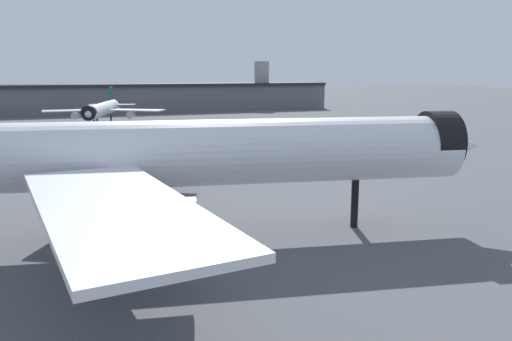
{
  "coord_description": "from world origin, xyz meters",
  "views": [
    {
      "loc": [
        -13.06,
        -47.65,
        17.45
      ],
      "look_at": [
        8.79,
        1.03,
        6.95
      ],
      "focal_mm": 35.54,
      "sensor_mm": 36.0,
      "label": 1
    }
  ],
  "objects": [
    {
      "name": "traffic_cone_near_nose",
      "position": [
        34.66,
        25.25,
        0.37
      ],
      "size": [
        0.6,
        0.6,
        0.75
      ],
      "primitive_type": "cone",
      "color": "#F2600C",
      "rests_on": "ground"
    },
    {
      "name": "airliner_far_taxiway",
      "position": [
        8.59,
        120.49,
        5.36
      ],
      "size": [
        37.42,
        42.04,
        12.17
      ],
      "rotation": [
        0.0,
        0.0,
        4.38
      ],
      "color": "silver",
      "rests_on": "ground"
    },
    {
      "name": "airliner_near_gate",
      "position": [
        0.41,
        3.13,
        8.88
      ],
      "size": [
        69.09,
        61.8,
        20.14
      ],
      "rotation": [
        0.0,
        0.0,
        -0.25
      ],
      "color": "silver",
      "rests_on": "ground"
    },
    {
      "name": "terminal_building",
      "position": [
        2.29,
        177.85,
        6.19
      ],
      "size": [
        233.31,
        37.45,
        21.86
      ],
      "rotation": [
        0.0,
        0.0,
        -0.07
      ],
      "color": "slate",
      "rests_on": "ground"
    },
    {
      "name": "ground",
      "position": [
        0.0,
        0.0,
        0.0
      ],
      "size": [
        900.0,
        900.0,
        0.0
      ],
      "primitive_type": "plane",
      "color": "#4C4F54"
    }
  ]
}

